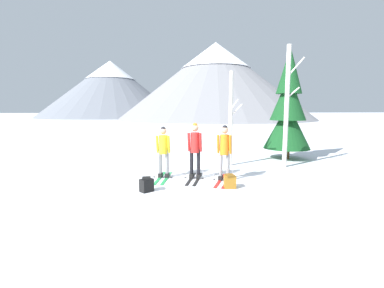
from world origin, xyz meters
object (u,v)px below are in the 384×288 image
(skier_in_red, at_px, (195,147))
(skier_in_orange, at_px, (225,150))
(birch_tree_slender, at_px, (287,106))
(backpack_on_snow_front, at_px, (230,181))
(birch_tree_tall, at_px, (231,119))
(backpack_on_snow_beside, at_px, (147,185))
(skier_in_yellow, at_px, (164,149))
(pine_tree_near, at_px, (288,109))

(skier_in_red, distance_m, skier_in_orange, 0.92)
(birch_tree_slender, bearing_deg, backpack_on_snow_front, -140.01)
(birch_tree_tall, distance_m, backpack_on_snow_front, 3.52)
(birch_tree_tall, distance_m, backpack_on_snow_beside, 4.65)
(skier_in_red, height_order, birch_tree_tall, birch_tree_tall)
(skier_in_yellow, xyz_separation_m, skier_in_orange, (1.81, -0.62, 0.04))
(birch_tree_tall, relative_size, backpack_on_snow_beside, 9.00)
(birch_tree_slender, bearing_deg, skier_in_yellow, -168.45)
(birch_tree_slender, bearing_deg, skier_in_red, -161.74)
(skier_in_orange, bearing_deg, pine_tree_near, 40.76)
(skier_in_red, xyz_separation_m, birch_tree_slender, (3.63, 1.20, 1.29))
(birch_tree_tall, relative_size, backpack_on_snow_front, 9.47)
(backpack_on_snow_front, bearing_deg, birch_tree_tall, 73.36)
(skier_in_orange, bearing_deg, skier_in_yellow, 161.02)
(pine_tree_near, bearing_deg, backpack_on_snow_beside, -146.45)
(skier_in_orange, height_order, birch_tree_slender, birch_tree_slender)
(skier_in_red, xyz_separation_m, pine_tree_near, (4.53, 2.81, 1.21))
(pine_tree_near, relative_size, backpack_on_snow_beside, 12.02)
(skier_in_yellow, height_order, skier_in_orange, skier_in_orange)
(backpack_on_snow_front, bearing_deg, skier_in_yellow, 140.47)
(skier_in_red, distance_m, birch_tree_tall, 2.60)
(skier_in_orange, xyz_separation_m, backpack_on_snow_front, (-0.06, -0.82, -0.77))
(pine_tree_near, distance_m, birch_tree_tall, 3.05)
(pine_tree_near, height_order, backpack_on_snow_front, pine_tree_near)
(backpack_on_snow_front, height_order, backpack_on_snow_beside, same)
(skier_in_yellow, bearing_deg, backpack_on_snow_beside, -109.88)
(birch_tree_tall, height_order, backpack_on_snow_beside, birch_tree_tall)
(skier_in_orange, relative_size, birch_tree_slender, 0.38)
(skier_in_yellow, distance_m, skier_in_orange, 1.92)
(skier_in_yellow, relative_size, backpack_on_snow_front, 4.32)
(skier_in_orange, bearing_deg, backpack_on_snow_beside, -160.76)
(skier_in_yellow, xyz_separation_m, pine_tree_near, (5.50, 2.55, 1.29))
(backpack_on_snow_front, bearing_deg, skier_in_orange, 85.60)
(pine_tree_near, bearing_deg, skier_in_red, -148.20)
(backpack_on_snow_front, bearing_deg, backpack_on_snow_beside, 179.84)
(birch_tree_tall, bearing_deg, backpack_on_snow_front, -106.64)
(backpack_on_snow_beside, bearing_deg, birch_tree_tall, 43.31)
(backpack_on_snow_front, bearing_deg, skier_in_red, 123.45)
(birch_tree_slender, bearing_deg, backpack_on_snow_beside, -155.06)
(pine_tree_near, relative_size, birch_tree_tall, 1.34)
(birch_tree_tall, bearing_deg, birch_tree_slender, -17.27)
(pine_tree_near, bearing_deg, backpack_on_snow_front, -133.16)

